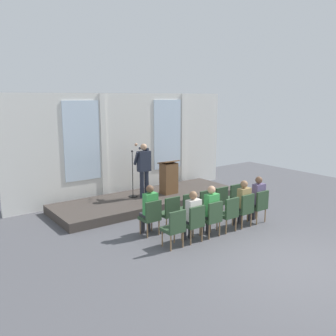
# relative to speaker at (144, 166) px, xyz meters

# --- Properties ---
(ground_plane) EXTENTS (17.68, 17.68, 0.00)m
(ground_plane) POSITION_rel_speaker_xyz_m (0.20, -5.43, -1.30)
(ground_plane) COLOR #4C4C51
(rear_partition) EXTENTS (8.60, 0.14, 3.64)m
(rear_partition) POSITION_rel_speaker_xyz_m (0.22, 1.36, 0.54)
(rear_partition) COLOR silver
(rear_partition) RESTS_ON ground
(stage_platform) EXTENTS (6.35, 2.12, 0.27)m
(stage_platform) POSITION_rel_speaker_xyz_m (0.20, 0.01, -1.17)
(stage_platform) COLOR #3F3833
(stage_platform) RESTS_ON ground
(speaker) EXTENTS (0.52, 0.69, 1.78)m
(speaker) POSITION_rel_speaker_xyz_m (0.00, 0.00, 0.00)
(speaker) COLOR #232838
(speaker) RESTS_ON stage_platform
(mic_stand) EXTENTS (0.28, 0.28, 1.55)m
(mic_stand) POSITION_rel_speaker_xyz_m (-0.27, 0.26, -0.70)
(mic_stand) COLOR black
(mic_stand) RESTS_ON stage_platform
(lectern) EXTENTS (0.60, 0.48, 1.16)m
(lectern) POSITION_rel_speaker_xyz_m (0.95, -0.09, -0.48)
(lectern) COLOR brown
(lectern) RESTS_ON stage_platform
(chair_r0_c0) EXTENTS (0.46, 0.44, 0.94)m
(chair_r0_c0) POSITION_rel_speaker_xyz_m (-1.30, -2.38, -0.77)
(chair_r0_c0) COLOR olive
(chair_r0_c0) RESTS_ON ground
(audience_r0_c0) EXTENTS (0.36, 0.39, 1.33)m
(audience_r0_c0) POSITION_rel_speaker_xyz_m (-1.30, -2.30, -0.57)
(audience_r0_c0) COLOR #2D2D33
(audience_r0_c0) RESTS_ON ground
(chair_r0_c1) EXTENTS (0.46, 0.44, 0.94)m
(chair_r0_c1) POSITION_rel_speaker_xyz_m (-0.70, -2.38, -0.77)
(chair_r0_c1) COLOR olive
(chair_r0_c1) RESTS_ON ground
(chair_r0_c2) EXTENTS (0.46, 0.44, 0.94)m
(chair_r0_c2) POSITION_rel_speaker_xyz_m (-0.10, -2.38, -0.77)
(chair_r0_c2) COLOR olive
(chair_r0_c2) RESTS_ON ground
(chair_r0_c3) EXTENTS (0.46, 0.44, 0.94)m
(chair_r0_c3) POSITION_rel_speaker_xyz_m (0.50, -2.38, -0.77)
(chair_r0_c3) COLOR olive
(chair_r0_c3) RESTS_ON ground
(chair_r0_c4) EXTENTS (0.46, 0.44, 0.94)m
(chair_r0_c4) POSITION_rel_speaker_xyz_m (1.09, -2.38, -0.77)
(chair_r0_c4) COLOR olive
(chair_r0_c4) RESTS_ON ground
(chair_r0_c5) EXTENTS (0.46, 0.44, 0.94)m
(chair_r0_c5) POSITION_rel_speaker_xyz_m (1.69, -2.38, -0.77)
(chair_r0_c5) COLOR olive
(chair_r0_c5) RESTS_ON ground
(chair_r1_c0) EXTENTS (0.46, 0.44, 0.94)m
(chair_r1_c0) POSITION_rel_speaker_xyz_m (-1.30, -3.37, -0.77)
(chair_r1_c0) COLOR olive
(chair_r1_c0) RESTS_ON ground
(chair_r1_c1) EXTENTS (0.46, 0.44, 0.94)m
(chair_r1_c1) POSITION_rel_speaker_xyz_m (-0.70, -3.37, -0.77)
(chair_r1_c1) COLOR olive
(chair_r1_c1) RESTS_ON ground
(audience_r1_c1) EXTENTS (0.36, 0.39, 1.29)m
(audience_r1_c1) POSITION_rel_speaker_xyz_m (-0.70, -3.29, -0.59)
(audience_r1_c1) COLOR #2D2D33
(audience_r1_c1) RESTS_ON ground
(chair_r1_c2) EXTENTS (0.46, 0.44, 0.94)m
(chair_r1_c2) POSITION_rel_speaker_xyz_m (-0.10, -3.37, -0.77)
(chair_r1_c2) COLOR olive
(chair_r1_c2) RESTS_ON ground
(audience_r1_c2) EXTENTS (0.36, 0.39, 1.33)m
(audience_r1_c2) POSITION_rel_speaker_xyz_m (-0.10, -3.29, -0.57)
(audience_r1_c2) COLOR #2D2D33
(audience_r1_c2) RESTS_ON ground
(chair_r1_c3) EXTENTS (0.46, 0.44, 0.94)m
(chair_r1_c3) POSITION_rel_speaker_xyz_m (0.50, -3.37, -0.77)
(chair_r1_c3) COLOR olive
(chair_r1_c3) RESTS_ON ground
(chair_r1_c4) EXTENTS (0.46, 0.44, 0.94)m
(chair_r1_c4) POSITION_rel_speaker_xyz_m (1.09, -3.37, -0.77)
(chair_r1_c4) COLOR olive
(chair_r1_c4) RESTS_ON ground
(audience_r1_c4) EXTENTS (0.36, 0.39, 1.30)m
(audience_r1_c4) POSITION_rel_speaker_xyz_m (1.09, -3.29, -0.58)
(audience_r1_c4) COLOR #2D2D33
(audience_r1_c4) RESTS_ON ground
(chair_r1_c5) EXTENTS (0.46, 0.44, 0.94)m
(chair_r1_c5) POSITION_rel_speaker_xyz_m (1.69, -3.37, -0.77)
(chair_r1_c5) COLOR olive
(chair_r1_c5) RESTS_ON ground
(audience_r1_c5) EXTENTS (0.36, 0.39, 1.33)m
(audience_r1_c5) POSITION_rel_speaker_xyz_m (1.69, -3.29, -0.56)
(audience_r1_c5) COLOR #2D2D33
(audience_r1_c5) RESTS_ON ground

